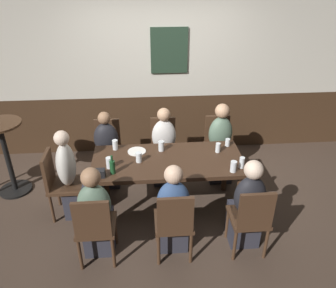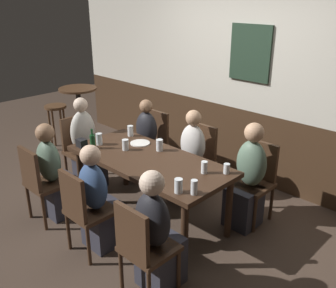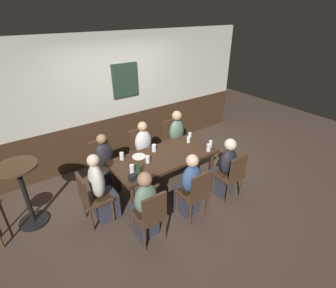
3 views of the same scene
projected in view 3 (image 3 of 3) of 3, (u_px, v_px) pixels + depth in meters
name	position (u px, v px, depth m)	size (l,w,h in m)	color
ground_plane	(165.00, 190.00, 4.69)	(12.00, 12.00, 0.00)	#423328
wall_back	(119.00, 99.00, 5.25)	(6.40, 0.13, 2.60)	#3D2819
dining_table	(165.00, 159.00, 4.38)	(1.84, 0.83, 0.74)	#382316
chair_left_far	(102.00, 161.00, 4.64)	(0.40, 0.40, 0.88)	#422B1C
chair_right_near	(232.00, 174.00, 4.27)	(0.40, 0.40, 0.88)	#422B1C
chair_right_far	(173.00, 138.00, 5.46)	(0.40, 0.40, 0.88)	#422B1C
chair_left_near	(151.00, 214.00, 3.44)	(0.40, 0.40, 0.88)	#422B1C
chair_mid_near	(196.00, 192.00, 3.86)	(0.40, 0.40, 0.88)	#422B1C
chair_mid_far	(141.00, 149.00, 5.05)	(0.40, 0.40, 0.88)	#422B1C
chair_head_west	(91.00, 196.00, 3.77)	(0.40, 0.40, 0.88)	#422B1C
person_left_far	(106.00, 167.00, 4.54)	(0.34, 0.37, 1.09)	#2D2D38
person_right_near	(225.00, 171.00, 4.40)	(0.34, 0.37, 1.11)	#2D2D38
person_right_far	(178.00, 141.00, 5.35)	(0.34, 0.37, 1.15)	#2D2D38
person_left_near	(145.00, 209.00, 3.57)	(0.34, 0.37, 1.11)	#2D2D38
person_mid_near	(189.00, 188.00, 3.99)	(0.34, 0.37, 1.10)	#2D2D38
person_mid_far	(145.00, 153.00, 4.95)	(0.34, 0.37, 1.11)	#2D2D38
person_head_west	(101.00, 192.00, 3.86)	(0.37, 0.34, 1.17)	#2D2D38
highball_clear	(148.00, 160.00, 4.12)	(0.07, 0.07, 0.12)	silver
beer_glass_half	(209.00, 148.00, 4.45)	(0.07, 0.07, 0.13)	silver
pint_glass_stout	(188.00, 140.00, 4.74)	(0.06, 0.06, 0.12)	silver
pint_glass_pale	(190.00, 135.00, 4.93)	(0.06, 0.06, 0.10)	silver
beer_glass_tall	(154.00, 148.00, 4.44)	(0.08, 0.08, 0.13)	silver
tumbler_short	(132.00, 169.00, 3.86)	(0.07, 0.07, 0.13)	silver
tumbler_water	(211.00, 145.00, 4.56)	(0.06, 0.06, 0.14)	silver
pint_glass_amber	(122.00, 156.00, 4.20)	(0.07, 0.07, 0.13)	silver
beer_bottle_green	(139.00, 170.00, 3.79)	(0.06, 0.06, 0.23)	#194723
plate_white_large	(139.00, 157.00, 4.30)	(0.23, 0.23, 0.01)	white
condiment_caddy	(133.00, 178.00, 3.70)	(0.11, 0.09, 0.09)	black
side_bar_table	(24.00, 190.00, 3.70)	(0.56, 0.56, 1.05)	black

